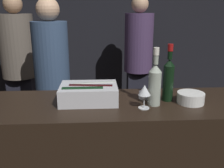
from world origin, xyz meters
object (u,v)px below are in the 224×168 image
at_px(ice_bin_with_bottles, 89,92).
at_px(candle_votive, 145,95).
at_px(wine_glass, 144,91).
at_px(person_in_hoodie, 53,77).
at_px(person_blond_tee, 138,58).
at_px(person_grey_polo, 19,63).
at_px(bowl_white, 191,98).
at_px(white_wine_bottle, 155,82).
at_px(red_wine_bottle_burgundy, 168,78).

bearing_deg(ice_bin_with_bottles, candle_votive, 5.60).
distance_m(wine_glass, person_in_hoodie, 1.18).
distance_m(person_in_hoodie, person_blond_tee, 1.24).
bearing_deg(person_blond_tee, person_grey_polo, -10.53).
bearing_deg(person_in_hoodie, candle_votive, -116.18).
bearing_deg(person_blond_tee, candle_votive, 64.81).
distance_m(wine_glass, candle_votive, 0.20).
distance_m(bowl_white, person_grey_polo, 2.12).
distance_m(ice_bin_with_bottles, bowl_white, 0.66).
relative_size(wine_glass, person_grey_polo, 0.09).
xyz_separation_m(wine_glass, white_wine_bottle, (0.07, 0.06, 0.04)).
relative_size(ice_bin_with_bottles, person_in_hoodie, 0.22).
bearing_deg(wine_glass, candle_votive, 78.21).
bearing_deg(person_grey_polo, candle_votive, -26.38).
distance_m(red_wine_bottle_burgundy, person_blond_tee, 1.60).
height_order(bowl_white, person_in_hoodie, person_in_hoodie).
distance_m(wine_glass, red_wine_bottle_burgundy, 0.23).
bearing_deg(wine_glass, person_grey_polo, 128.30).
xyz_separation_m(candle_votive, white_wine_bottle, (0.04, -0.12, 0.12)).
bearing_deg(ice_bin_with_bottles, person_in_hoodie, 115.62).
bearing_deg(bowl_white, wine_glass, -167.18).
height_order(ice_bin_with_bottles, red_wine_bottle_burgundy, red_wine_bottle_burgundy).
bearing_deg(person_grey_polo, bowl_white, -22.67).
relative_size(person_in_hoodie, person_blond_tee, 0.97).
height_order(person_blond_tee, person_grey_polo, person_blond_tee).
bearing_deg(red_wine_bottle_burgundy, wine_glass, -144.13).
bearing_deg(candle_votive, person_grey_polo, 132.60).
bearing_deg(person_in_hoodie, person_grey_polo, 57.63).
xyz_separation_m(bowl_white, person_blond_tee, (-0.08, 1.65, -0.05)).
height_order(red_wine_bottle_burgundy, person_grey_polo, person_grey_polo).
bearing_deg(bowl_white, ice_bin_with_bottles, 174.20).
bearing_deg(person_grey_polo, person_blond_tee, 28.21).
height_order(candle_votive, person_in_hoodie, person_in_hoodie).
xyz_separation_m(candle_votive, person_blond_tee, (0.20, 1.54, -0.04)).
height_order(person_in_hoodie, person_blond_tee, person_blond_tee).
distance_m(bowl_white, person_in_hoodie, 1.34).
bearing_deg(person_in_hoodie, wine_glass, -123.60).
relative_size(red_wine_bottle_burgundy, white_wine_bottle, 1.03).
bearing_deg(red_wine_bottle_burgundy, ice_bin_with_bottles, 179.07).
distance_m(ice_bin_with_bottles, red_wine_bottle_burgundy, 0.53).
bearing_deg(bowl_white, red_wine_bottle_burgundy, 156.93).
distance_m(ice_bin_with_bottles, white_wine_bottle, 0.43).
xyz_separation_m(bowl_white, person_grey_polo, (-1.53, 1.46, -0.06)).
relative_size(red_wine_bottle_burgundy, person_grey_polo, 0.22).
bearing_deg(white_wine_bottle, person_blond_tee, 84.33).
distance_m(person_in_hoodie, person_grey_polo, 0.78).
relative_size(ice_bin_with_bottles, candle_votive, 4.63).
bearing_deg(wine_glass, person_in_hoodie, 127.80).
bearing_deg(wine_glass, white_wine_bottle, 37.48).
bearing_deg(candle_votive, bowl_white, -20.27).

